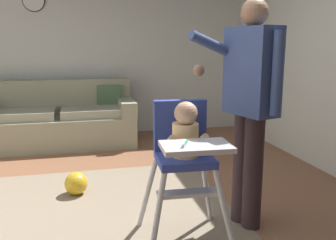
# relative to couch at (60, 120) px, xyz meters

# --- Properties ---
(ground) EXTENTS (6.05, 7.53, 0.10)m
(ground) POSITION_rel_couch_xyz_m (0.57, -2.48, -0.38)
(ground) COLOR #915E41
(wall_far) EXTENTS (5.25, 0.06, 2.71)m
(wall_far) POSITION_rel_couch_xyz_m (0.57, 0.52, 1.02)
(wall_far) COLOR silver
(wall_far) RESTS_ON ground
(area_rug) EXTENTS (2.30, 2.70, 0.01)m
(area_rug) POSITION_rel_couch_xyz_m (0.33, -2.56, -0.33)
(area_rug) COLOR gray
(area_rug) RESTS_ON ground
(couch) EXTENTS (2.00, 0.86, 0.86)m
(couch) POSITION_rel_couch_xyz_m (0.00, 0.00, 0.00)
(couch) COLOR gray
(couch) RESTS_ON ground
(high_chair) EXTENTS (0.64, 0.75, 0.99)m
(high_chair) POSITION_rel_couch_xyz_m (0.94, -2.82, 0.36)
(high_chair) COLOR silver
(high_chair) RESTS_ON ground
(adult_standing) EXTENTS (0.60, 0.49, 1.64)m
(adult_standing) POSITION_rel_couch_xyz_m (1.46, -2.68, 0.60)
(adult_standing) COLOR #36262B
(adult_standing) RESTS_ON ground
(toy_ball) EXTENTS (0.21, 0.21, 0.21)m
(toy_ball) POSITION_rel_couch_xyz_m (0.21, -1.82, -0.23)
(toy_ball) COLOR gold
(toy_ball) RESTS_ON ground
(wall_clock) EXTENTS (0.30, 0.04, 0.30)m
(wall_clock) POSITION_rel_couch_xyz_m (-0.28, 0.48, 1.60)
(wall_clock) COLOR white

